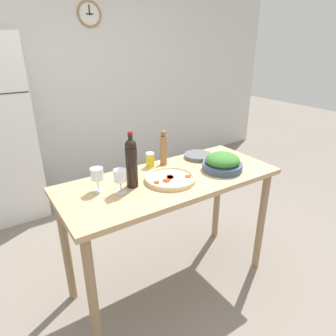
% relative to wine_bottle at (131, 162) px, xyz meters
% --- Properties ---
extents(ground_plane, '(14.00, 14.00, 0.00)m').
position_rel_wine_bottle_xyz_m(ground_plane, '(0.27, -0.03, -1.05)').
color(ground_plane, slate).
extents(wall_back, '(6.40, 0.08, 2.60)m').
position_rel_wine_bottle_xyz_m(wall_back, '(0.27, 2.20, 0.25)').
color(wall_back, silver).
rests_on(wall_back, ground_plane).
extents(prep_counter, '(1.49, 0.63, 0.89)m').
position_rel_wine_bottle_xyz_m(prep_counter, '(0.27, -0.03, -0.29)').
color(prep_counter, tan).
rests_on(prep_counter, ground_plane).
extents(wine_bottle, '(0.07, 0.07, 0.36)m').
position_rel_wine_bottle_xyz_m(wine_bottle, '(0.00, 0.00, 0.00)').
color(wine_bottle, black).
rests_on(wine_bottle, prep_counter).
extents(wine_glass_near, '(0.08, 0.08, 0.15)m').
position_rel_wine_bottle_xyz_m(wine_glass_near, '(-0.10, -0.04, -0.06)').
color(wine_glass_near, silver).
rests_on(wine_glass_near, prep_counter).
extents(wine_glass_far, '(0.08, 0.08, 0.15)m').
position_rel_wine_bottle_xyz_m(wine_glass_far, '(-0.20, 0.06, -0.06)').
color(wine_glass_far, silver).
rests_on(wine_glass_far, prep_counter).
extents(pepper_mill, '(0.05, 0.05, 0.26)m').
position_rel_wine_bottle_xyz_m(pepper_mill, '(0.36, 0.19, -0.04)').
color(pepper_mill, olive).
rests_on(pepper_mill, prep_counter).
extents(salad_bowl, '(0.28, 0.28, 0.13)m').
position_rel_wine_bottle_xyz_m(salad_bowl, '(0.65, -0.12, -0.11)').
color(salad_bowl, '#384C6B').
rests_on(salad_bowl, prep_counter).
extents(homemade_pizza, '(0.34, 0.34, 0.03)m').
position_rel_wine_bottle_xyz_m(homemade_pizza, '(0.24, -0.06, -0.15)').
color(homemade_pizza, '#DBC189').
rests_on(homemade_pizza, prep_counter).
extents(salt_canister, '(0.06, 0.06, 0.10)m').
position_rel_wine_bottle_xyz_m(salt_canister, '(0.26, 0.22, -0.11)').
color(salt_canister, yellow).
rests_on(salt_canister, prep_counter).
extents(cast_iron_skillet, '(0.22, 0.34, 0.03)m').
position_rel_wine_bottle_xyz_m(cast_iron_skillet, '(0.66, 0.16, -0.15)').
color(cast_iron_skillet, '#56565B').
rests_on(cast_iron_skillet, prep_counter).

